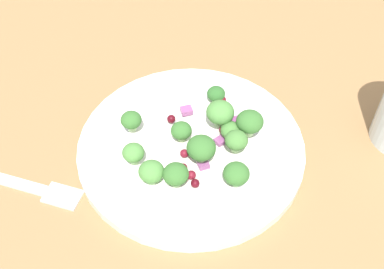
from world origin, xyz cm
name	(u,v)px	position (x,y,z in cm)	size (l,w,h in cm)	color
ground_plane	(184,145)	(0.00, 0.00, -1.00)	(180.00, 180.00, 2.00)	olive
plate	(192,146)	(-0.11, 1.94, 0.86)	(23.58, 23.58, 1.70)	white
dressing_pool	(192,143)	(-0.11, 1.94, 1.30)	(13.68, 13.68, 0.20)	white
broccoli_floret_0	(236,174)	(-2.08, 8.21, 2.81)	(2.56, 2.56, 2.59)	#8EB77A
broccoli_floret_1	(231,131)	(-3.96, 2.99, 2.74)	(2.13, 2.13, 2.16)	#8EB77A
broccoli_floret_2	(236,141)	(-3.65, 4.85, 3.36)	(2.33, 2.33, 2.36)	#9EC684
broccoli_floret_3	(250,122)	(-5.83, 3.39, 3.68)	(2.81, 2.81, 2.84)	#ADD18E
broccoli_floret_4	(198,149)	(0.29, 4.57, 3.49)	(2.90, 2.90, 2.93)	#8EB77A
broccoli_floret_5	(131,120)	(5.14, -1.76, 3.25)	(2.19, 2.19, 2.21)	#ADD18E
broccoli_floret_6	(181,131)	(0.75, 1.15, 2.78)	(2.18, 2.18, 2.20)	#ADD18E
broccoli_floret_7	(220,113)	(-3.56, 1.13, 3.75)	(2.91, 2.91, 2.95)	#8EB77A
broccoli_floret_8	(133,153)	(6.23, 2.35, 3.15)	(2.19, 2.19, 2.22)	#9EC684
broccoli_floret_9	(151,172)	(5.30, 5.00, 2.91)	(2.48, 2.48, 2.52)	#8EB77A
broccoli_floret_10	(176,174)	(3.31, 6.29, 3.10)	(2.48, 2.48, 2.51)	#8EB77A
broccoli_floret_11	(216,94)	(-4.85, -2.68, 2.50)	(2.02, 2.02, 2.05)	#ADD18E
cranberry_0	(222,130)	(-3.54, 1.95, 1.99)	(0.73, 0.73, 0.73)	maroon
cranberry_1	(195,183)	(1.70, 7.17, 1.95)	(0.87, 0.87, 0.87)	#4C0A14
cranberry_2	(191,175)	(1.61, 5.98, 1.73)	(0.93, 0.93, 0.93)	maroon
cranberry_3	(184,153)	(1.29, 3.31, 1.87)	(0.88, 0.88, 0.88)	maroon
cranberry_4	(171,119)	(0.94, -1.33, 2.18)	(0.91, 0.91, 0.91)	#4C0A14
cranberry_5	(183,168)	(2.11, 5.06, 2.06)	(0.85, 0.85, 0.85)	maroon
cranberry_6	(222,100)	(-5.26, -2.04, 2.03)	(0.99, 0.99, 0.99)	maroon
onion_bit_0	(249,122)	(-6.68, 1.94, 1.82)	(1.23, 1.04, 0.47)	#843D75
onion_bit_1	(186,110)	(-1.09, -2.07, 1.98)	(1.21, 1.02, 0.60)	#934C84
onion_bit_2	(202,165)	(0.09, 5.17, 1.59)	(1.05, 1.08, 0.56)	#934C84
onion_bit_3	(220,141)	(-2.76, 3.05, 1.73)	(1.02, 0.97, 0.45)	#934C84
onion_bit_4	(236,120)	(-5.55, 1.00, 1.64)	(0.84, 0.98, 0.55)	#843D75
onion_bit_5	(195,148)	(0.03, 2.95, 1.71)	(1.08, 1.27, 0.45)	#934C84
fork	(6,180)	(18.64, -1.53, 0.25)	(15.44, 13.29, 0.50)	silver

